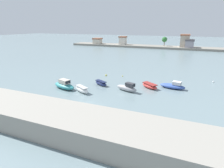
{
  "coord_description": "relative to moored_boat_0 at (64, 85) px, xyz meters",
  "views": [
    {
      "loc": [
        14.23,
        -22.0,
        11.94
      ],
      "look_at": [
        1.12,
        9.7,
        0.91
      ],
      "focal_mm": 29.51,
      "sensor_mm": 36.0,
      "label": 1
    }
  ],
  "objects": [
    {
      "name": "seawall_embankment",
      "position": [
        7.55,
        -12.68,
        0.57
      ],
      "size": [
        98.16,
        6.34,
        2.49
      ],
      "primitive_type": "cube",
      "color": "gray",
      "rests_on": "ground"
    },
    {
      "name": "mooring_buoy_2",
      "position": [
        3.74,
        11.67,
        -0.48
      ],
      "size": [
        0.38,
        0.38,
        0.38
      ],
      "primitive_type": "sphere",
      "color": "yellow",
      "rests_on": "ground"
    },
    {
      "name": "moored_boat_5",
      "position": [
        19.77,
        8.17,
        -0.14
      ],
      "size": [
        5.07,
        2.57,
        1.5
      ],
      "rotation": [
        0.0,
        0.0,
        -0.15
      ],
      "color": "#3856A8",
      "rests_on": "ground"
    },
    {
      "name": "moored_boat_4",
      "position": [
        15.5,
        6.59,
        -0.21
      ],
      "size": [
        3.94,
        3.39,
        0.98
      ],
      "rotation": [
        0.0,
        0.0,
        -0.62
      ],
      "color": "#C63833",
      "rests_on": "ground"
    },
    {
      "name": "moored_boat_1",
      "position": [
        4.3,
        -0.53,
        -0.13
      ],
      "size": [
        4.02,
        2.95,
        1.13
      ],
      "rotation": [
        0.0,
        0.0,
        -0.5
      ],
      "color": "white",
      "rests_on": "ground"
    },
    {
      "name": "moored_boat_3",
      "position": [
        11.88,
        3.26,
        -0.02
      ],
      "size": [
        4.61,
        2.57,
        1.72
      ],
      "rotation": [
        0.0,
        0.0,
        -0.31
      ],
      "color": "#9E9EA3",
      "rests_on": "ground"
    },
    {
      "name": "distant_shoreline",
      "position": [
        15.61,
        75.41,
        1.34
      ],
      "size": [
        105.02,
        10.2,
        7.88
      ],
      "color": "gray",
      "rests_on": "ground"
    },
    {
      "name": "mooring_buoy_1",
      "position": [
        27.54,
        15.52,
        -0.51
      ],
      "size": [
        0.34,
        0.34,
        0.34
      ],
      "primitive_type": "sphere",
      "color": "white",
      "rests_on": "ground"
    },
    {
      "name": "ground_plane",
      "position": [
        7.55,
        -6.13,
        -0.68
      ],
      "size": [
        400.0,
        400.0,
        0.0
      ],
      "primitive_type": "plane",
      "color": "slate"
    },
    {
      "name": "moored_boat_0",
      "position": [
        0.0,
        0.0,
        0.0
      ],
      "size": [
        5.81,
        3.63,
        1.83
      ],
      "rotation": [
        0.0,
        0.0,
        -0.31
      ],
      "color": "teal",
      "rests_on": "ground"
    },
    {
      "name": "moored_boat_2",
      "position": [
        5.79,
        4.55,
        -0.22
      ],
      "size": [
        3.53,
        2.48,
        0.94
      ],
      "rotation": [
        0.0,
        0.0,
        -0.46
      ],
      "color": "navy",
      "rests_on": "ground"
    },
    {
      "name": "mooring_buoy_0",
      "position": [
        7.68,
        12.68,
        -0.55
      ],
      "size": [
        0.24,
        0.24,
        0.24
      ],
      "primitive_type": "sphere",
      "color": "yellow",
      "rests_on": "ground"
    }
  ]
}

